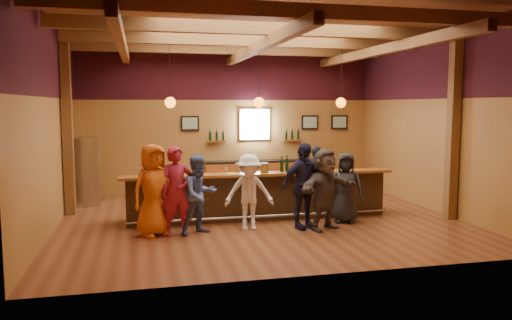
{
  "coord_description": "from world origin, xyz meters",
  "views": [
    {
      "loc": [
        -2.64,
        -11.14,
        2.64
      ],
      "look_at": [
        0.0,
        0.3,
        1.35
      ],
      "focal_mm": 35.0,
      "sensor_mm": 36.0,
      "label": 1
    }
  ],
  "objects_px": {
    "customer_denim": "(199,195)",
    "stainless_fridge": "(85,171)",
    "customer_orange": "(153,190)",
    "customer_brown": "(325,189)",
    "back_bar_cabinet": "(269,175)",
    "customer_dark": "(345,188)",
    "bar_counter": "(258,196)",
    "ice_bucket": "(264,168)",
    "bartender": "(315,176)",
    "customer_white": "(249,192)",
    "customer_navy": "(303,186)",
    "bottle_a": "(282,166)",
    "customer_redvest": "(177,191)"
  },
  "relations": [
    {
      "from": "back_bar_cabinet",
      "to": "customer_dark",
      "type": "distance_m",
      "value": 4.55
    },
    {
      "from": "customer_denim",
      "to": "customer_brown",
      "type": "relative_size",
      "value": 0.94
    },
    {
      "from": "customer_orange",
      "to": "customer_dark",
      "type": "distance_m",
      "value": 4.26
    },
    {
      "from": "customer_orange",
      "to": "ice_bucket",
      "type": "xyz_separation_m",
      "value": [
        2.52,
        0.83,
        0.28
      ]
    },
    {
      "from": "customer_redvest",
      "to": "customer_brown",
      "type": "relative_size",
      "value": 1.05
    },
    {
      "from": "bartender",
      "to": "customer_denim",
      "type": "bearing_deg",
      "value": 50.43
    },
    {
      "from": "customer_navy",
      "to": "back_bar_cabinet",
      "type": "bearing_deg",
      "value": 66.53
    },
    {
      "from": "bartender",
      "to": "customer_orange",
      "type": "bearing_deg",
      "value": 43.48
    },
    {
      "from": "customer_orange",
      "to": "customer_redvest",
      "type": "bearing_deg",
      "value": -37.72
    },
    {
      "from": "stainless_fridge",
      "to": "customer_dark",
      "type": "xyz_separation_m",
      "value": [
        5.92,
        -3.37,
        -0.11
      ]
    },
    {
      "from": "bartender",
      "to": "ice_bucket",
      "type": "bearing_deg",
      "value": 53.85
    },
    {
      "from": "customer_orange",
      "to": "customer_white",
      "type": "distance_m",
      "value": 2.0
    },
    {
      "from": "customer_orange",
      "to": "bartender",
      "type": "bearing_deg",
      "value": -0.47
    },
    {
      "from": "customer_redvest",
      "to": "stainless_fridge",
      "type": "bearing_deg",
      "value": 111.19
    },
    {
      "from": "customer_denim",
      "to": "stainless_fridge",
      "type": "bearing_deg",
      "value": 99.86
    },
    {
      "from": "customer_orange",
      "to": "customer_navy",
      "type": "relative_size",
      "value": 1.01
    },
    {
      "from": "back_bar_cabinet",
      "to": "bartender",
      "type": "xyz_separation_m",
      "value": [
        0.57,
        -2.62,
        0.32
      ]
    },
    {
      "from": "back_bar_cabinet",
      "to": "bottle_a",
      "type": "height_order",
      "value": "bottle_a"
    },
    {
      "from": "customer_dark",
      "to": "customer_denim",
      "type": "bearing_deg",
      "value": -154.49
    },
    {
      "from": "back_bar_cabinet",
      "to": "customer_brown",
      "type": "relative_size",
      "value": 2.3
    },
    {
      "from": "customer_navy",
      "to": "customer_dark",
      "type": "height_order",
      "value": "customer_navy"
    },
    {
      "from": "customer_white",
      "to": "customer_navy",
      "type": "height_order",
      "value": "customer_navy"
    },
    {
      "from": "stainless_fridge",
      "to": "customer_orange",
      "type": "xyz_separation_m",
      "value": [
        1.67,
        -3.59,
        0.04
      ]
    },
    {
      "from": "stainless_fridge",
      "to": "customer_brown",
      "type": "height_order",
      "value": "stainless_fridge"
    },
    {
      "from": "customer_white",
      "to": "back_bar_cabinet",
      "type": "bearing_deg",
      "value": 76.49
    },
    {
      "from": "customer_redvest",
      "to": "customer_brown",
      "type": "bearing_deg",
      "value": -13.11
    },
    {
      "from": "stainless_fridge",
      "to": "customer_denim",
      "type": "distance_m",
      "value": 4.49
    },
    {
      "from": "customer_white",
      "to": "customer_dark",
      "type": "xyz_separation_m",
      "value": [
        2.25,
        0.14,
        -0.01
      ]
    },
    {
      "from": "customer_orange",
      "to": "customer_navy",
      "type": "bearing_deg",
      "value": -28.99
    },
    {
      "from": "bottle_a",
      "to": "customer_orange",
      "type": "bearing_deg",
      "value": -163.42
    },
    {
      "from": "bar_counter",
      "to": "ice_bucket",
      "type": "distance_m",
      "value": 0.77
    },
    {
      "from": "customer_dark",
      "to": "ice_bucket",
      "type": "xyz_separation_m",
      "value": [
        -1.73,
        0.61,
        0.43
      ]
    },
    {
      "from": "customer_orange",
      "to": "customer_denim",
      "type": "relative_size",
      "value": 1.15
    },
    {
      "from": "customer_denim",
      "to": "customer_orange",
      "type": "bearing_deg",
      "value": 149.97
    },
    {
      "from": "customer_white",
      "to": "ice_bucket",
      "type": "relative_size",
      "value": 7.3
    },
    {
      "from": "stainless_fridge",
      "to": "customer_navy",
      "type": "xyz_separation_m",
      "value": [
        4.81,
        -3.7,
        0.03
      ]
    },
    {
      "from": "customer_dark",
      "to": "customer_orange",
      "type": "bearing_deg",
      "value": -156.53
    },
    {
      "from": "customer_denim",
      "to": "bottle_a",
      "type": "height_order",
      "value": "customer_denim"
    },
    {
      "from": "customer_denim",
      "to": "customer_navy",
      "type": "relative_size",
      "value": 0.88
    },
    {
      "from": "customer_navy",
      "to": "customer_brown",
      "type": "xyz_separation_m",
      "value": [
        0.42,
        -0.19,
        -0.06
      ]
    },
    {
      "from": "bartender",
      "to": "ice_bucket",
      "type": "distance_m",
      "value": 2.14
    },
    {
      "from": "back_bar_cabinet",
      "to": "customer_dark",
      "type": "height_order",
      "value": "customer_dark"
    },
    {
      "from": "customer_brown",
      "to": "bottle_a",
      "type": "relative_size",
      "value": 4.8
    },
    {
      "from": "customer_white",
      "to": "customer_brown",
      "type": "relative_size",
      "value": 0.93
    },
    {
      "from": "bar_counter",
      "to": "customer_dark",
      "type": "bearing_deg",
      "value": -27.05
    },
    {
      "from": "bartender",
      "to": "ice_bucket",
      "type": "relative_size",
      "value": 7.2
    },
    {
      "from": "customer_redvest",
      "to": "customer_white",
      "type": "xyz_separation_m",
      "value": [
        1.53,
        0.16,
        -0.11
      ]
    },
    {
      "from": "customer_dark",
      "to": "back_bar_cabinet",
      "type": "bearing_deg",
      "value": 118.54
    },
    {
      "from": "customer_orange",
      "to": "ice_bucket",
      "type": "height_order",
      "value": "customer_orange"
    },
    {
      "from": "customer_orange",
      "to": "customer_brown",
      "type": "xyz_separation_m",
      "value": [
        3.56,
        -0.31,
        -0.07
      ]
    }
  ]
}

